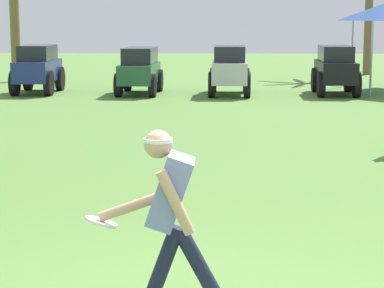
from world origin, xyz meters
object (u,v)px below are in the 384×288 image
Objects in this scene: parked_car_slot_c at (230,69)px; parked_car_slot_b at (140,69)px; frisbee_thrower at (171,214)px; frisbee_in_flight at (101,222)px; parked_car_slot_a at (38,68)px; parked_car_slot_d at (335,69)px.

parked_car_slot_b is at bearing 176.59° from parked_car_slot_c.
frisbee_thrower is 0.59× the size of parked_car_slot_b.
parked_car_slot_c reaches higher than parked_car_slot_b.
frisbee_in_flight is 16.16m from parked_car_slot_b.
parked_car_slot_a is 5.63m from parked_car_slot_c.
parked_car_slot_d is at bearing 0.45° from parked_car_slot_b.
parked_car_slot_d is (4.19, 16.14, 0.06)m from frisbee_in_flight.
parked_car_slot_a is 8.67m from parked_car_slot_d.
frisbee_in_flight is 16.83m from parked_car_slot_a.
parked_car_slot_c is (5.62, -0.28, 0.00)m from parked_car_slot_a.
frisbee_thrower is 0.61× the size of parked_car_slot_a.
parked_car_slot_b is (3.01, -0.13, -0.02)m from parked_car_slot_a.
parked_car_slot_a and parked_car_slot_c have the same top height.
parked_car_slot_a is 0.97× the size of parked_car_slot_b.
frisbee_thrower reaches higher than frisbee_in_flight.
parked_car_slot_a is at bearing 107.03° from frisbee_thrower.
parked_car_slot_a is at bearing 105.42° from frisbee_in_flight.
parked_car_slot_c is 3.05m from parked_car_slot_d.
parked_car_slot_a is (-5.03, 16.42, -0.06)m from frisbee_thrower.
parked_car_slot_d is at bearing -0.56° from parked_car_slot_a.
parked_car_slot_d is (3.04, 0.20, 0.00)m from parked_car_slot_c.
frisbee_thrower is 16.15m from parked_car_slot_c.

